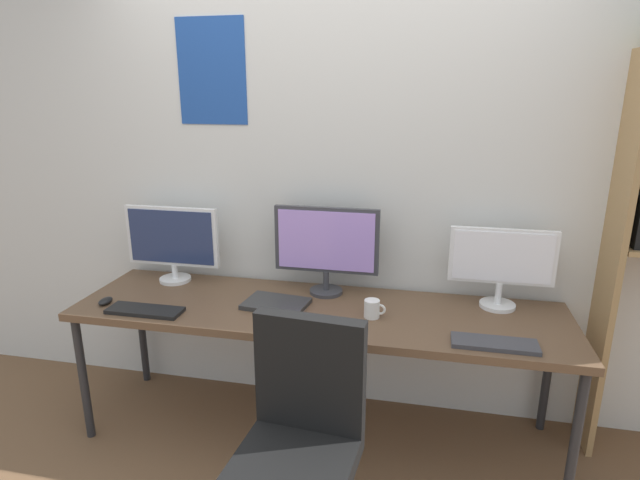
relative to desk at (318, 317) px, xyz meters
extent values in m
cube|color=silver|center=(0.00, 0.42, 0.61)|extent=(4.91, 0.10, 2.60)
cube|color=#1E4799|center=(-0.67, 0.37, 1.22)|extent=(0.39, 0.01, 0.56)
cube|color=brown|center=(0.00, 0.00, 0.03)|extent=(2.51, 0.68, 0.04)
cylinder|color=#262628|center=(-1.21, -0.29, -0.34)|extent=(0.04, 0.04, 0.70)
cylinder|color=#262628|center=(1.21, -0.29, -0.34)|extent=(0.04, 0.04, 0.70)
cylinder|color=#262628|center=(-1.21, 0.29, -0.34)|extent=(0.04, 0.04, 0.70)
cylinder|color=#262628|center=(1.21, 0.29, -0.34)|extent=(0.04, 0.04, 0.70)
cube|color=#9E7A4C|center=(1.41, 0.23, 0.30)|extent=(0.03, 0.28, 1.99)
cube|color=black|center=(1.48, 0.24, 0.54)|extent=(0.06, 0.22, 0.25)
cube|color=black|center=(0.09, -0.82, -0.22)|extent=(0.48, 0.48, 0.08)
cube|color=black|center=(0.10, -0.63, 0.06)|extent=(0.44, 0.11, 0.48)
cylinder|color=silver|center=(-0.90, 0.21, 0.06)|extent=(0.18, 0.18, 0.02)
cylinder|color=silver|center=(-0.90, 0.21, 0.11)|extent=(0.03, 0.03, 0.08)
cube|color=silver|center=(-0.90, 0.21, 0.32)|extent=(0.55, 0.03, 0.34)
cube|color=navy|center=(-0.90, 0.20, 0.32)|extent=(0.51, 0.01, 0.31)
cylinder|color=#38383D|center=(0.00, 0.21, 0.06)|extent=(0.18, 0.18, 0.02)
cylinder|color=#38383D|center=(0.00, 0.21, 0.12)|extent=(0.03, 0.03, 0.10)
cube|color=#38383D|center=(0.00, 0.21, 0.35)|extent=(0.57, 0.03, 0.36)
cube|color=#B28CE5|center=(0.00, 0.20, 0.35)|extent=(0.52, 0.01, 0.32)
cylinder|color=silver|center=(0.90, 0.21, 0.06)|extent=(0.18, 0.18, 0.02)
cylinder|color=silver|center=(0.90, 0.21, 0.12)|extent=(0.03, 0.03, 0.11)
cube|color=silver|center=(0.90, 0.21, 0.32)|extent=(0.52, 0.03, 0.28)
cube|color=white|center=(0.90, 0.20, 0.32)|extent=(0.48, 0.01, 0.26)
cube|color=black|center=(-0.84, -0.23, 0.06)|extent=(0.38, 0.13, 0.02)
cube|color=black|center=(0.00, -0.23, 0.06)|extent=(0.37, 0.13, 0.02)
cube|color=#38383D|center=(0.84, -0.23, 0.06)|extent=(0.37, 0.13, 0.02)
ellipsoid|color=black|center=(-1.10, -0.18, 0.06)|extent=(0.06, 0.10, 0.03)
cube|color=#2D2D2D|center=(-0.22, -0.02, 0.06)|extent=(0.34, 0.26, 0.02)
cylinder|color=white|center=(0.28, -0.05, 0.09)|extent=(0.08, 0.08, 0.09)
torus|color=white|center=(0.32, -0.05, 0.09)|extent=(0.06, 0.01, 0.06)
camera|label=1|loc=(0.52, -2.37, 1.13)|focal=28.89mm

